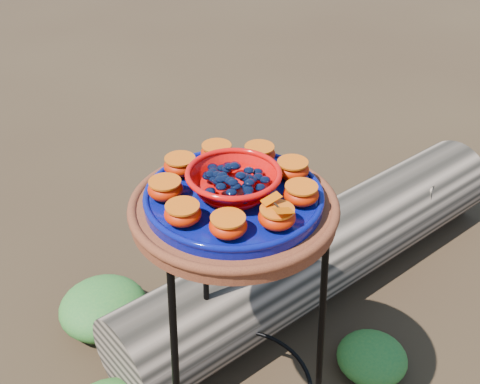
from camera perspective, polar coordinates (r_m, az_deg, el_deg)
name	(u,v)px	position (r m, az deg, el deg)	size (l,w,h in m)	color
plant_stand	(235,333)	(1.50, -0.51, -13.27)	(0.44, 0.44, 0.70)	black
terracotta_saucer	(234,210)	(1.25, -0.59, -1.71)	(0.43, 0.43, 0.03)	#4A1C14
cobalt_plate	(234,198)	(1.24, -0.60, -0.59)	(0.37, 0.37, 0.02)	#000B4B
red_bowl	(234,183)	(1.22, -0.61, 0.89)	(0.18, 0.18, 0.05)	red
glass_gems	(234,167)	(1.20, -0.62, 2.41)	(0.14, 0.14, 0.02)	black
orange_half_0	(277,217)	(1.13, 3.52, -2.40)	(0.07, 0.07, 0.04)	#B22900
orange_half_1	(301,194)	(1.20, 5.80, -0.20)	(0.07, 0.07, 0.04)	#B22900
orange_half_2	(292,169)	(1.28, 4.99, 2.14)	(0.07, 0.07, 0.04)	#B22900
orange_half_3	(259,154)	(1.33, 1.85, 3.62)	(0.07, 0.07, 0.04)	#B22900
orange_half_4	(217,153)	(1.33, -2.22, 3.75)	(0.07, 0.07, 0.04)	#B22900
orange_half_5	(180,166)	(1.29, -5.68, 2.50)	(0.07, 0.07, 0.04)	#B22900
orange_half_6	(165,189)	(1.22, -7.09, 0.26)	(0.07, 0.07, 0.04)	#B22900
orange_half_7	(183,214)	(1.14, -5.45, -2.07)	(0.07, 0.07, 0.04)	#B22900
orange_half_8	(228,226)	(1.11, -1.14, -3.22)	(0.07, 0.07, 0.04)	#B22900
butterfly	(277,206)	(1.11, 3.56, -1.29)	(0.08, 0.05, 0.01)	#C84900
driftwood_log	(321,252)	(2.06, 7.71, -5.64)	(1.56, 0.41, 0.29)	black
foliage_right	(372,357)	(1.88, 12.41, -15.02)	(0.21, 0.21, 0.10)	#205D23
foliage_back	(103,306)	(2.01, -12.84, -10.52)	(0.28, 0.28, 0.14)	#205D23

